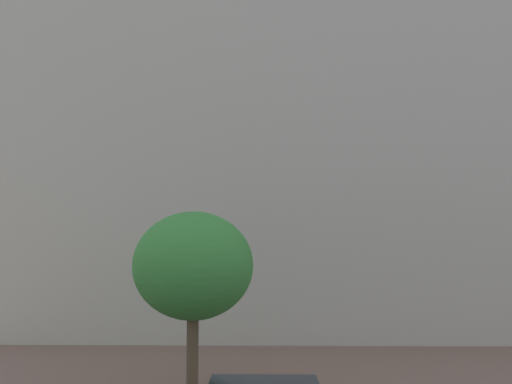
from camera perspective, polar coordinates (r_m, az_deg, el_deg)
landmark_building at (r=30.98m, az=3.03°, el=8.15°), size 28.77×10.13×38.74m
tree_curb_far at (r=16.68m, az=-6.37°, el=-7.47°), size 3.51×3.51×5.49m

